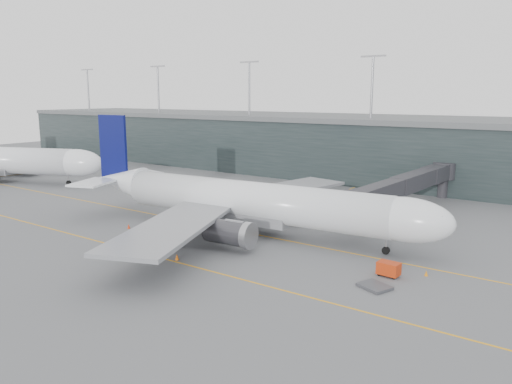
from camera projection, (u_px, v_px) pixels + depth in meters
The scene contains 17 objects.
ground at pixel (224, 220), 83.14m from camera, with size 320.00×320.00×0.00m, color #595A5E.
taxiline_a at pixel (208, 225), 79.95m from camera, with size 160.00×0.25×0.02m, color orange.
taxiline_b at pixel (130, 250), 67.17m from camera, with size 160.00×0.25×0.02m, color orange.
taxiline_lead_main at pixel (310, 203), 96.25m from camera, with size 0.25×60.00×0.02m, color orange.
taxiline_lead_adj at pixel (64, 168), 141.93m from camera, with size 0.25×60.00×0.02m, color orange.
terminal at pixel (366, 146), 128.00m from camera, with size 240.00×36.00×29.00m.
main_aircraft at pixel (248, 201), 74.80m from camera, with size 61.13×57.21×17.13m.
jet_bridge at pixel (415, 181), 89.56m from camera, with size 6.22×47.05×7.16m.
gse_cart at pixel (389, 268), 57.21m from camera, with size 2.56×1.74×1.68m.
baggage_dolly at pixel (375, 286), 53.83m from camera, with size 3.20×2.56×0.32m, color #3B3C40.
uld_a at pixel (237, 202), 92.87m from camera, with size 1.95×1.65×1.62m.
uld_b at pixel (250, 202), 92.49m from camera, with size 2.27×1.89×1.92m.
uld_c at pixel (259, 202), 92.55m from camera, with size 2.38×2.18×1.75m.
cone_nose at pixel (426, 273), 57.42m from camera, with size 0.41×0.41×0.65m, color orange.
cone_wing_stbd at pixel (177, 257), 62.97m from camera, with size 0.49×0.49×0.78m, color #DC5F0C.
cone_wing_port at pixel (315, 212), 87.44m from camera, with size 0.39×0.39×0.62m, color #D5670B.
cone_tail at pixel (129, 226), 77.86m from camera, with size 0.46×0.46×0.73m, color red.
Camera 1 is at (51.29, -62.55, 20.48)m, focal length 35.00 mm.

